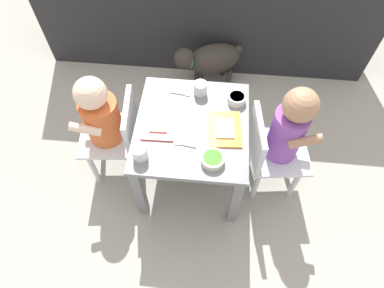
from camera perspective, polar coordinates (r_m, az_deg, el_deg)
The scene contains 13 objects.
ground_plane at distance 1.88m, azimuth 0.00°, elevation -4.97°, with size 7.00×7.00×0.00m, color #9E998E.
dining_table at distance 1.56m, azimuth 0.00°, elevation 1.52°, with size 0.52×0.56×0.45m.
seated_child_left at distance 1.60m, azimuth -15.13°, elevation 4.35°, with size 0.31×0.31×0.68m.
seated_child_right at distance 1.53m, azimuth 15.86°, elevation 1.97°, with size 0.31×0.31×0.72m.
dog at distance 2.15m, azimuth 3.01°, elevation 14.51°, with size 0.45×0.30×0.32m.
food_tray_left at distance 1.50m, azimuth -5.74°, elevation 3.54°, with size 0.15×0.19×0.02m.
food_tray_right at distance 1.48m, azimuth 5.71°, elevation 2.66°, with size 0.16×0.21×0.02m.
water_cup_left at distance 1.60m, azimuth 1.46°, elevation 9.59°, with size 0.06×0.06×0.06m.
water_cup_right at distance 1.39m, azimuth -9.06°, elevation -1.60°, with size 0.06×0.06×0.07m.
veggie_bowl_near at distance 1.37m, azimuth 3.62°, elevation -2.65°, with size 0.10×0.10×0.03m.
veggie_bowl_far at distance 1.58m, azimuth 7.80°, elevation 7.87°, with size 0.09×0.09×0.04m.
spoon_by_left_tray at distance 1.61m, azimuth -1.73°, elevation 8.69°, with size 0.10×0.02×0.01m.
spoon_by_right_tray at distance 1.43m, azimuth -1.62°, elevation -0.13°, with size 0.10×0.03×0.01m.
Camera 1 is at (0.09, -0.89, 1.65)m, focal length 30.58 mm.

